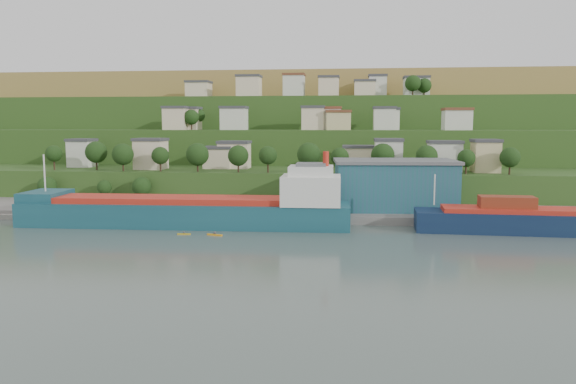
# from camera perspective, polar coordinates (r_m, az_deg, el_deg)

# --- Properties ---
(ground) EXTENTS (500.00, 500.00, 0.00)m
(ground) POSITION_cam_1_polar(r_m,az_deg,el_deg) (122.66, -5.20, -4.37)
(ground) COLOR #47564F
(ground) RESTS_ON ground
(quay) EXTENTS (220.00, 26.00, 4.00)m
(quay) POSITION_cam_1_polar(r_m,az_deg,el_deg) (147.80, 4.64, -2.45)
(quay) COLOR slate
(quay) RESTS_ON ground
(pebble_beach) EXTENTS (40.00, 18.00, 2.40)m
(pebble_beach) POSITION_cam_1_polar(r_m,az_deg,el_deg) (162.60, -22.91, -2.12)
(pebble_beach) COLOR slate
(pebble_beach) RESTS_ON ground
(hillside) EXTENTS (360.00, 210.37, 96.00)m
(hillside) POSITION_cam_1_polar(r_m,az_deg,el_deg) (288.52, 1.58, 2.11)
(hillside) COLOR #284719
(hillside) RESTS_ON ground
(cargo_ship_near) EXTENTS (78.28, 14.39, 20.04)m
(cargo_ship_near) POSITION_cam_1_polar(r_m,az_deg,el_deg) (134.23, -9.45, -2.08)
(cargo_ship_near) COLOR #143F4B
(cargo_ship_near) RESTS_ON ground
(cargo_ship_far) EXTENTS (59.51, 12.25, 16.07)m
(cargo_ship_far) POSITION_cam_1_polar(r_m,az_deg,el_deg) (137.47, 26.18, -2.76)
(cargo_ship_far) COLOR #0D193B
(cargo_ship_far) RESTS_ON ground
(warehouse) EXTENTS (32.33, 21.26, 12.80)m
(warehouse) POSITION_cam_1_polar(r_m,az_deg,el_deg) (148.77, 10.73, 0.79)
(warehouse) COLOR #1F575F
(warehouse) RESTS_ON quay
(caravan) EXTENTS (7.05, 5.02, 3.03)m
(caravan) POSITION_cam_1_polar(r_m,az_deg,el_deg) (161.74, -23.34, -1.21)
(caravan) COLOR white
(caravan) RESTS_ON pebble_beach
(dinghy) EXTENTS (4.09, 2.50, 0.77)m
(dinghy) POSITION_cam_1_polar(r_m,az_deg,el_deg) (156.83, -19.48, -1.70)
(dinghy) COLOR silver
(dinghy) RESTS_ON pebble_beach
(kayak_orange) EXTENTS (3.60, 1.71, 0.90)m
(kayak_orange) POSITION_cam_1_polar(r_m,az_deg,el_deg) (122.73, -7.46, -4.27)
(kayak_orange) COLOR orange
(kayak_orange) RESTS_ON ground
(kayak_yellow) EXTENTS (2.95, 0.79, 0.73)m
(kayak_yellow) POSITION_cam_1_polar(r_m,az_deg,el_deg) (124.80, -10.52, -4.16)
(kayak_yellow) COLOR gold
(kayak_yellow) RESTS_ON ground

